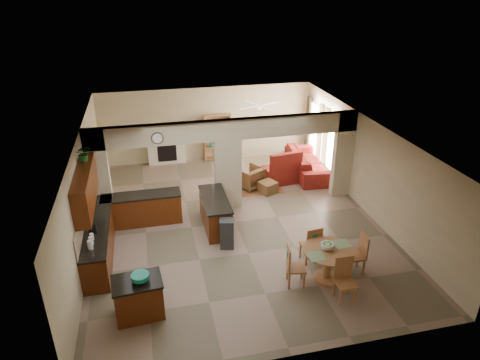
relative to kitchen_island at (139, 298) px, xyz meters
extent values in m
plane|color=#836B5A|center=(2.76, 3.23, -0.44)|extent=(10.00, 10.00, 0.00)
plane|color=white|center=(2.76, 3.23, 2.36)|extent=(10.00, 10.00, 0.00)
plane|color=beige|center=(2.76, 8.23, 0.96)|extent=(8.00, 0.00, 8.00)
plane|color=beige|center=(2.76, -1.77, 0.96)|extent=(8.00, 0.00, 8.00)
plane|color=beige|center=(-1.24, 3.23, 0.96)|extent=(0.00, 10.00, 10.00)
plane|color=beige|center=(6.76, 3.23, 0.96)|extent=(0.00, 10.00, 10.00)
cube|color=beige|center=(-0.94, 4.23, 0.96)|extent=(0.60, 0.25, 2.80)
cube|color=beige|center=(2.76, 4.23, 0.66)|extent=(0.80, 0.25, 2.20)
cube|color=beige|center=(6.46, 4.23, 0.96)|extent=(0.60, 0.25, 2.80)
cube|color=beige|center=(2.76, 4.23, 2.06)|extent=(8.00, 0.25, 0.60)
cube|color=#3E1607|center=(-0.94, 2.43, -0.01)|extent=(0.60, 3.20, 0.86)
cube|color=black|center=(-0.94, 2.43, 0.44)|extent=(0.62, 3.22, 0.05)
cube|color=tan|center=(-1.22, 2.43, 0.76)|extent=(0.02, 3.20, 0.55)
cube|color=#3E1607|center=(0.16, 3.80, -0.01)|extent=(2.20, 0.60, 0.86)
cube|color=black|center=(0.16, 3.80, 0.44)|extent=(2.22, 0.62, 0.05)
cube|color=#3E1607|center=(-1.06, 2.43, 1.48)|extent=(0.35, 2.40, 0.90)
cube|color=#3E1607|center=(2.16, 3.13, -0.01)|extent=(0.65, 1.80, 0.86)
cube|color=black|center=(2.16, 3.13, 0.44)|extent=(0.70, 1.85, 0.05)
cube|color=silver|center=(2.16, 2.28, -0.02)|extent=(0.58, 0.04, 0.70)
cylinder|color=#53351B|center=(0.76, 4.08, 2.01)|extent=(0.34, 0.03, 0.34)
cube|color=#985C37|center=(3.96, 5.33, -0.44)|extent=(1.60, 1.30, 0.01)
cube|color=white|center=(1.16, 8.07, 0.11)|extent=(1.40, 0.28, 1.10)
cube|color=black|center=(1.16, 7.93, 0.06)|extent=(0.70, 0.04, 0.70)
cube|color=white|center=(1.16, 8.05, 0.71)|extent=(1.60, 0.35, 0.10)
cube|color=#9E5B36|center=(3.11, 8.05, 0.46)|extent=(1.00, 0.32, 1.80)
cube|color=white|center=(6.73, 5.53, 0.76)|extent=(0.02, 0.90, 1.90)
cube|color=white|center=(6.73, 7.23, 0.76)|extent=(0.02, 0.90, 1.90)
cube|color=white|center=(6.73, 6.38, 0.61)|extent=(0.02, 0.70, 2.10)
cube|color=#47211C|center=(6.69, 4.93, 0.76)|extent=(0.10, 0.28, 2.30)
cube|color=#47211C|center=(6.69, 6.13, 0.76)|extent=(0.10, 0.28, 2.30)
cube|color=#47211C|center=(6.69, 6.63, 0.76)|extent=(0.10, 0.28, 2.30)
cube|color=#47211C|center=(6.69, 7.83, 0.76)|extent=(0.10, 0.28, 2.30)
cylinder|color=white|center=(4.26, 6.23, 2.12)|extent=(1.00, 1.00, 0.10)
cube|color=#3E1607|center=(0.00, 0.00, -0.03)|extent=(1.01, 0.75, 0.83)
cube|color=black|center=(0.00, 0.00, 0.41)|extent=(1.07, 0.80, 0.05)
cylinder|color=#13836E|center=(0.08, -0.04, 0.52)|extent=(0.37, 0.37, 0.17)
cube|color=#2C2C2E|center=(2.28, 2.04, -0.06)|extent=(0.42, 0.38, 0.76)
cylinder|color=#9E5B36|center=(4.30, 0.21, 0.36)|extent=(1.20, 1.20, 0.04)
cylinder|color=#9E5B36|center=(4.30, 0.21, -0.03)|extent=(0.18, 0.18, 0.78)
cylinder|color=#9E5B36|center=(4.30, 0.21, -0.41)|extent=(0.61, 0.61, 0.07)
cylinder|color=#64B025|center=(4.26, 0.26, 0.46)|extent=(0.30, 0.30, 0.16)
imported|color=maroon|center=(6.06, 6.04, -0.03)|extent=(2.87, 1.33, 0.81)
cube|color=maroon|center=(4.96, 5.65, -0.21)|extent=(1.30, 1.12, 0.46)
imported|color=maroon|center=(3.73, 5.37, -0.08)|extent=(1.06, 1.07, 0.72)
cube|color=maroon|center=(4.21, 4.86, -0.25)|extent=(0.68, 0.68, 0.37)
imported|color=#184F15|center=(-1.06, 3.06, 2.13)|extent=(0.45, 0.42, 0.40)
cube|color=#9E5B36|center=(4.17, 1.00, 0.01)|extent=(0.46, 0.46, 0.05)
cube|color=#9E5B36|center=(4.33, 1.19, -0.22)|extent=(0.04, 0.04, 0.44)
cube|color=#9E5B36|center=(3.99, 1.16, -0.22)|extent=(0.04, 0.04, 0.44)
cube|color=#9E5B36|center=(4.36, 0.85, -0.22)|extent=(0.04, 0.04, 0.44)
cube|color=#9E5B36|center=(4.02, 0.82, -0.22)|extent=(0.04, 0.04, 0.44)
cube|color=#9E5B36|center=(4.19, 0.81, 0.31)|extent=(0.42, 0.08, 0.55)
cube|color=#13836E|center=(4.20, 0.79, 0.38)|extent=(0.14, 0.02, 0.14)
cube|color=#9E5B36|center=(5.05, 0.33, 0.01)|extent=(0.43, 0.43, 0.05)
cube|color=#9E5B36|center=(4.88, 0.51, -0.22)|extent=(0.04, 0.04, 0.44)
cube|color=#9E5B36|center=(4.87, 0.17, -0.22)|extent=(0.04, 0.04, 0.44)
cube|color=#9E5B36|center=(5.22, 0.50, -0.22)|extent=(0.04, 0.04, 0.44)
cube|color=#9E5B36|center=(5.21, 0.16, -0.22)|extent=(0.04, 0.04, 0.44)
cube|color=#9E5B36|center=(5.24, 0.33, 0.31)|extent=(0.05, 0.42, 0.55)
cube|color=#13836E|center=(5.26, 0.33, 0.38)|extent=(0.01, 0.14, 0.14)
cube|color=#9E5B36|center=(4.39, -0.55, 0.01)|extent=(0.43, 0.43, 0.05)
cube|color=#9E5B36|center=(4.21, -0.72, -0.22)|extent=(0.04, 0.04, 0.44)
cube|color=#9E5B36|center=(4.55, -0.72, -0.22)|extent=(0.04, 0.04, 0.44)
cube|color=#9E5B36|center=(4.22, -0.38, -0.22)|extent=(0.04, 0.04, 0.44)
cube|color=#9E5B36|center=(4.56, -0.38, -0.22)|extent=(0.04, 0.04, 0.44)
cube|color=#9E5B36|center=(4.39, -0.36, 0.31)|extent=(0.42, 0.05, 0.55)
cube|color=#13836E|center=(4.39, -0.34, 0.38)|extent=(0.14, 0.01, 0.14)
cube|color=#9E5B36|center=(3.52, 0.21, 0.01)|extent=(0.49, 0.49, 0.05)
cube|color=#9E5B36|center=(3.66, 0.01, -0.22)|extent=(0.04, 0.04, 0.44)
cube|color=#9E5B36|center=(3.72, 0.34, -0.22)|extent=(0.04, 0.04, 0.44)
cube|color=#9E5B36|center=(3.32, 0.07, -0.22)|extent=(0.04, 0.04, 0.44)
cube|color=#9E5B36|center=(3.39, 0.41, -0.22)|extent=(0.04, 0.04, 0.44)
cube|color=#9E5B36|center=(3.34, 0.25, 0.31)|extent=(0.12, 0.42, 0.55)
cube|color=#13836E|center=(3.31, 0.25, 0.38)|extent=(0.04, 0.14, 0.14)
camera|label=1|loc=(0.50, -7.25, 6.02)|focal=32.00mm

